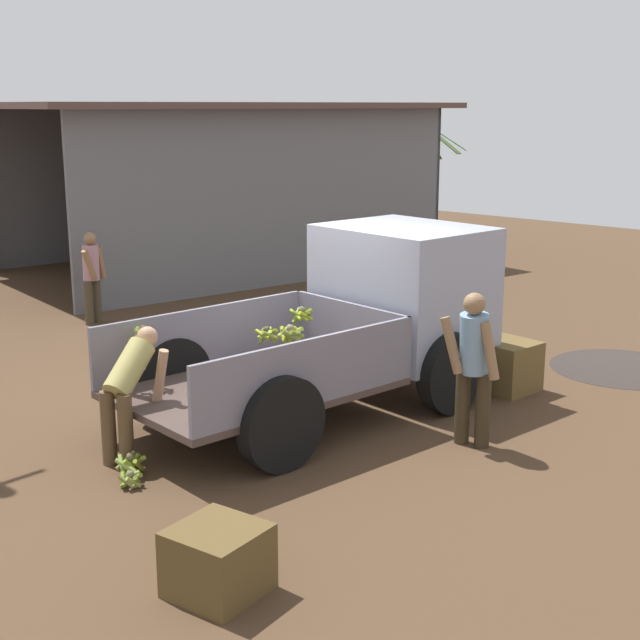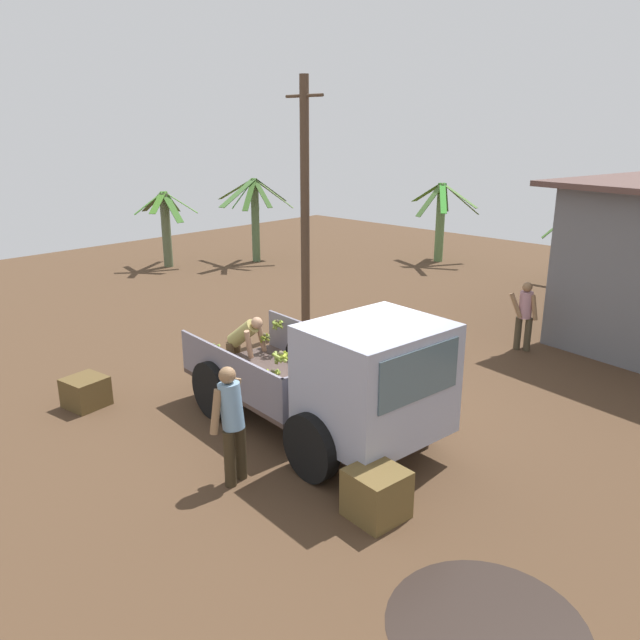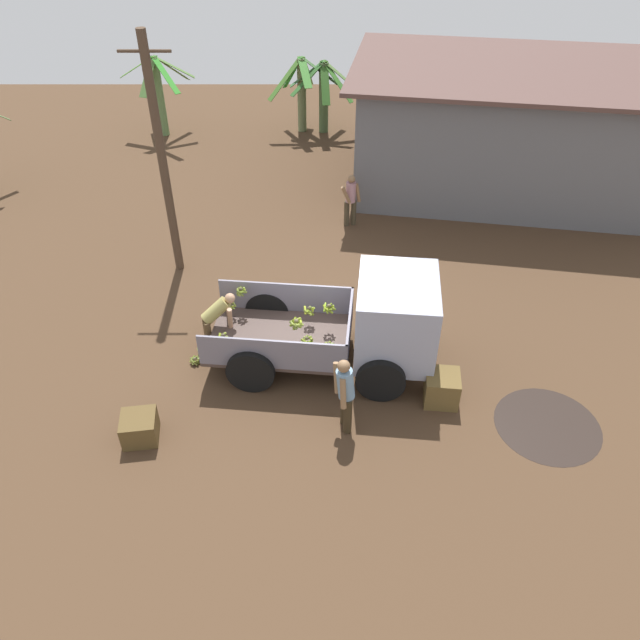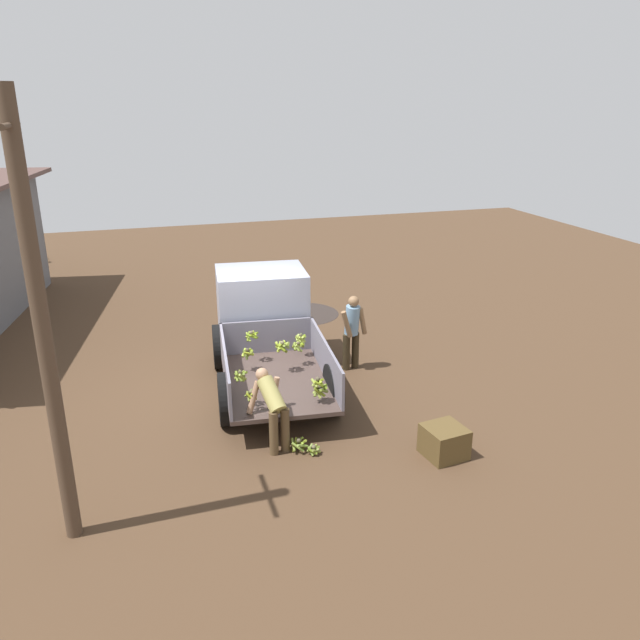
{
  "view_description": "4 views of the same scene",
  "coord_description": "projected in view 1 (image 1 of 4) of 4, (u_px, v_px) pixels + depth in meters",
  "views": [
    {
      "loc": [
        -7.67,
        -7.27,
        3.58
      ],
      "look_at": [
        -0.02,
        -0.23,
        1.07
      ],
      "focal_mm": 50.0,
      "sensor_mm": 36.0,
      "label": 1
    },
    {
      "loc": [
        6.23,
        -7.05,
        4.74
      ],
      "look_at": [
        -0.9,
        0.4,
        1.52
      ],
      "focal_mm": 35.0,
      "sensor_mm": 36.0,
      "label": 2
    },
    {
      "loc": [
        -0.38,
        -10.44,
        9.0
      ],
      "look_at": [
        -0.38,
        -0.44,
        1.1
      ],
      "focal_mm": 35.0,
      "sensor_mm": 36.0,
      "label": 3
    },
    {
      "loc": [
        -11.81,
        2.04,
        5.64
      ],
      "look_at": [
        -0.78,
        -1.36,
        1.54
      ],
      "focal_mm": 35.0,
      "sensor_mm": 36.0,
      "label": 4
    }
  ],
  "objects": [
    {
      "name": "person_bystander_near_shed",
      "position": [
        92.0,
        273.0,
        14.81
      ],
      "size": [
        0.61,
        0.45,
        1.54
      ],
      "rotation": [
        0.0,
        0.0,
        5.03
      ],
      "color": "#403726",
      "rests_on": "ground"
    },
    {
      "name": "wooden_crate_0",
      "position": [
        218.0,
        561.0,
        6.66
      ],
      "size": [
        0.72,
        0.72,
        0.52
      ],
      "primitive_type": "cube",
      "rotation": [
        0.0,
        0.0,
        0.14
      ],
      "color": "brown",
      "rests_on": "ground"
    },
    {
      "name": "banana_bunch_on_ground_0",
      "position": [
        131.0,
        478.0,
        8.55
      ],
      "size": [
        0.25,
        0.24,
        0.17
      ],
      "color": "brown",
      "rests_on": "ground"
    },
    {
      "name": "wooden_crate_1",
      "position": [
        507.0,
        366.0,
        11.41
      ],
      "size": [
        0.73,
        0.73,
        0.65
      ],
      "primitive_type": "cube",
      "rotation": [
        0.0,
        0.0,
        1.46
      ],
      "color": "brown",
      "rests_on": "ground"
    },
    {
      "name": "cargo_truck",
      "position": [
        378.0,
        309.0,
        10.98
      ],
      "size": [
        4.82,
        2.59,
        2.12
      ],
      "rotation": [
        0.0,
        0.0,
        -0.1
      ],
      "color": "#463732",
      "rests_on": "ground"
    },
    {
      "name": "person_worker_loading",
      "position": [
        129.0,
        386.0,
        9.09
      ],
      "size": [
        0.77,
        0.68,
        1.34
      ],
      "rotation": [
        0.0,
        0.0,
        0.28
      ],
      "color": "brown",
      "rests_on": "ground"
    },
    {
      "name": "mud_patch_0",
      "position": [
        624.0,
        368.0,
        12.44
      ],
      "size": [
        2.02,
        2.02,
        0.01
      ],
      "primitive_type": "cylinder",
      "color": "black",
      "rests_on": "ground"
    },
    {
      "name": "ground",
      "position": [
        307.0,
        400.0,
        11.11
      ],
      "size": [
        36.0,
        36.0,
        0.0
      ],
      "primitive_type": "plane",
      "color": "#493322"
    },
    {
      "name": "banana_bunch_on_ground_1",
      "position": [
        131.0,
        463.0,
        8.8
      ],
      "size": [
        0.31,
        0.31,
        0.25
      ],
      "color": "brown",
      "rests_on": "ground"
    },
    {
      "name": "warehouse_shed",
      "position": [
        229.0,
        150.0,
        19.96
      ],
      "size": [
        10.57,
        7.72,
        3.63
      ],
      "rotation": [
        0.0,
        0.0,
        -0.17
      ],
      "color": "slate",
      "rests_on": "ground"
    },
    {
      "name": "person_foreground_visitor",
      "position": [
        473.0,
        362.0,
        9.4
      ],
      "size": [
        0.45,
        0.67,
        1.69
      ],
      "rotation": [
        0.0,
        0.0,
        3.35
      ],
      "color": "#342919",
      "rests_on": "ground"
    },
    {
      "name": "banana_palm_0",
      "position": [
        414.0,
        173.0,
        24.26
      ],
      "size": [
        2.62,
        2.62,
        3.28
      ],
      "color": "#426135",
      "rests_on": "ground"
    }
  ]
}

